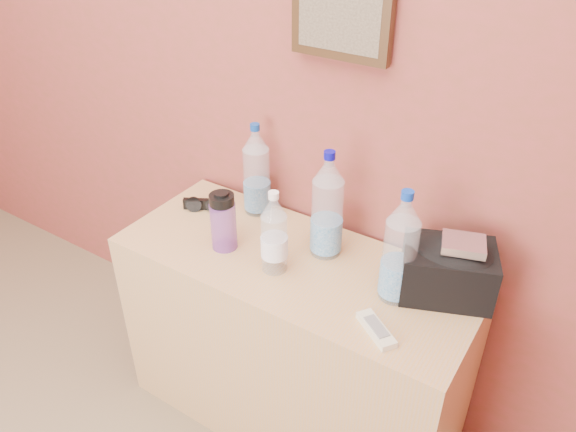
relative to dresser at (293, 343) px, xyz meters
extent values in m
plane|color=#993C3D|center=(-0.22, 0.26, 1.00)|extent=(4.00, 0.00, 4.00)
cube|color=tan|center=(0.00, 0.00, 0.00)|extent=(1.14, 0.47, 0.71)
cylinder|color=silver|center=(-0.26, 0.17, 0.50)|extent=(0.09, 0.09, 0.29)
cylinder|color=#0F3E98|center=(-0.26, 0.17, 0.67)|extent=(0.03, 0.03, 0.02)
cylinder|color=#ACC9DA|center=(0.06, 0.09, 0.51)|extent=(0.09, 0.09, 0.31)
cylinder|color=#0B09A4|center=(0.06, 0.09, 0.69)|extent=(0.03, 0.03, 0.02)
cylinder|color=silver|center=(0.33, 0.02, 0.50)|extent=(0.09, 0.09, 0.30)
cylinder|color=#0D3BB3|center=(0.33, 0.02, 0.69)|extent=(0.03, 0.03, 0.02)
cylinder|color=silver|center=(-0.03, -0.07, 0.47)|extent=(0.08, 0.08, 0.23)
cylinder|color=white|center=(-0.03, -0.07, 0.61)|extent=(0.03, 0.03, 0.02)
cylinder|color=purple|center=(-0.22, -0.06, 0.43)|extent=(0.08, 0.08, 0.16)
cylinder|color=black|center=(-0.22, -0.06, 0.53)|extent=(0.08, 0.08, 0.04)
cube|color=silver|center=(0.35, -0.14, 0.36)|extent=(0.14, 0.12, 0.02)
cube|color=white|center=(0.47, 0.10, 0.54)|extent=(0.14, 0.13, 0.02)
camera|label=1|loc=(0.73, -1.16, 1.41)|focal=35.00mm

